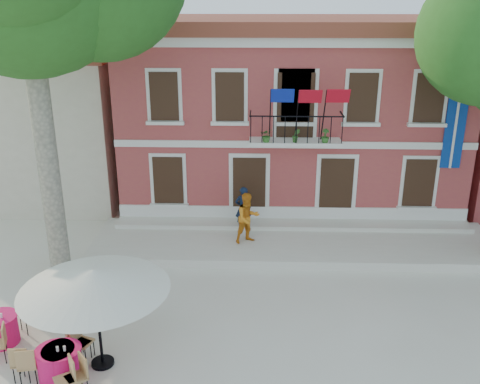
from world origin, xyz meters
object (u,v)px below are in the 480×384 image
pedestrian_orange (248,218)px  cafe_table_0 (63,362)px  cafe_table_2 (1,328)px  cafe_table_1 (56,362)px  patio_umbrella (94,280)px  pedestrian_navy (243,208)px

pedestrian_orange → cafe_table_0: (-4.11, -6.78, -0.76)m
cafe_table_2 → cafe_table_1: bearing=-34.3°
pedestrian_orange → cafe_table_1: pedestrian_orange is taller
patio_umbrella → pedestrian_navy: bearing=66.6°
pedestrian_navy → cafe_table_1: size_ratio=0.87×
patio_umbrella → cafe_table_2: size_ratio=1.86×
cafe_table_0 → cafe_table_1: same height
cafe_table_2 → patio_umbrella: bearing=-15.4°
patio_umbrella → cafe_table_0: patio_umbrella is taller
patio_umbrella → cafe_table_2: (-2.78, 0.76, -1.86)m
pedestrian_orange → cafe_table_1: (-4.26, -6.80, -0.76)m
pedestrian_orange → cafe_table_1: 8.06m
pedestrian_navy → pedestrian_orange: size_ratio=0.92×
patio_umbrella → pedestrian_navy: size_ratio=2.09×
cafe_table_0 → patio_umbrella: bearing=33.2°
patio_umbrella → pedestrian_orange: size_ratio=1.92×
patio_umbrella → cafe_table_1: 2.13m
cafe_table_2 → pedestrian_navy: bearing=47.9°
cafe_table_2 → pedestrian_orange: bearing=42.0°
patio_umbrella → pedestrian_navy: patio_umbrella is taller
patio_umbrella → pedestrian_orange: (3.36, 6.29, -1.09)m
patio_umbrella → cafe_table_0: bearing=-146.8°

